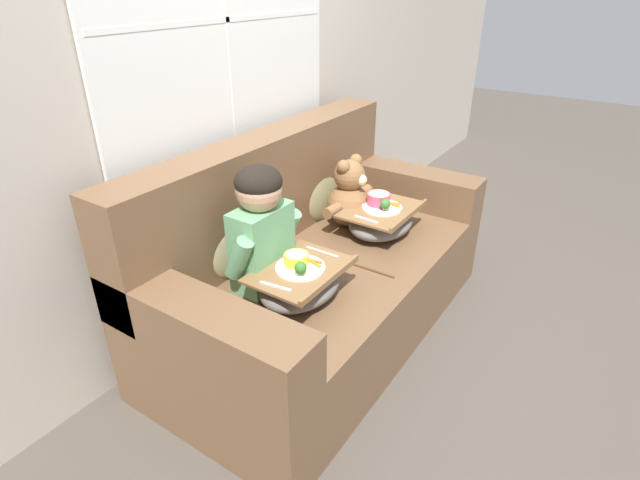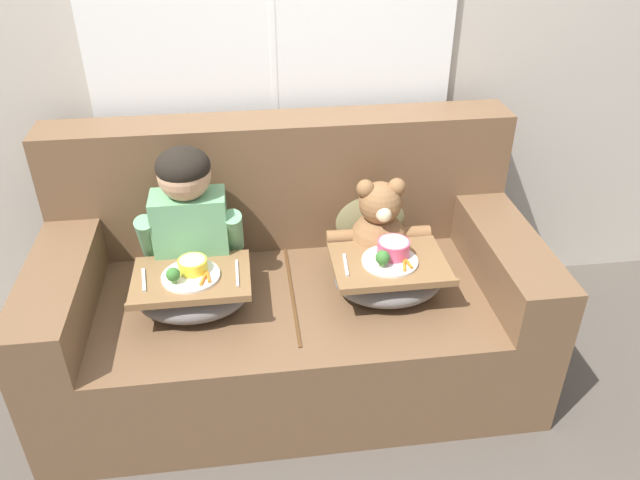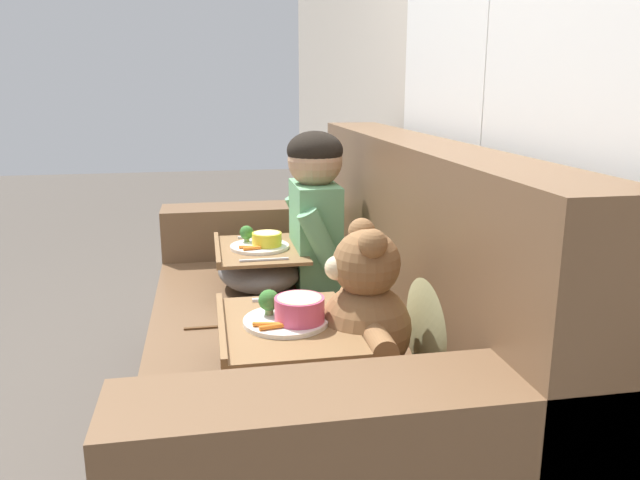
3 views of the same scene
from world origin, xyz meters
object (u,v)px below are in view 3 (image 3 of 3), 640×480
(couch, at_px, (327,347))
(lap_tray_teddy, at_px, (286,347))
(child_figure, at_px, (315,202))
(teddy_bear, at_px, (364,311))
(throw_pillow_behind_teddy, at_px, (439,305))
(throw_pillow_behind_child, at_px, (367,237))
(lap_tray_child, at_px, (260,266))

(couch, xyz_separation_m, lap_tray_teddy, (0.38, -0.18, 0.18))
(lap_tray_teddy, bearing_deg, child_figure, 164.69)
(child_figure, distance_m, teddy_bear, 0.77)
(throw_pillow_behind_teddy, relative_size, child_figure, 0.66)
(child_figure, bearing_deg, teddy_bear, -0.34)
(throw_pillow_behind_child, relative_size, lap_tray_teddy, 0.85)
(throw_pillow_behind_teddy, xyz_separation_m, lap_tray_child, (-0.76, -0.41, -0.09))
(lap_tray_child, bearing_deg, throw_pillow_behind_child, 89.99)
(teddy_bear, distance_m, lap_tray_teddy, 0.22)
(child_figure, xyz_separation_m, lap_tray_teddy, (0.76, -0.21, -0.23))
(lap_tray_teddy, bearing_deg, couch, 154.34)
(couch, distance_m, teddy_bear, 0.46)
(throw_pillow_behind_child, relative_size, lap_tray_child, 0.86)
(couch, relative_size, lap_tray_teddy, 4.41)
(teddy_bear, bearing_deg, child_figure, 179.66)
(throw_pillow_behind_teddy, relative_size, teddy_bear, 0.88)
(throw_pillow_behind_teddy, bearing_deg, child_figure, -165.15)
(couch, bearing_deg, child_figure, 176.17)
(lap_tray_teddy, bearing_deg, lap_tray_child, -179.95)
(throw_pillow_behind_teddy, bearing_deg, lap_tray_child, -151.63)
(throw_pillow_behind_child, relative_size, child_figure, 0.65)
(couch, distance_m, throw_pillow_behind_child, 0.52)
(throw_pillow_behind_teddy, height_order, lap_tray_teddy, throw_pillow_behind_teddy)
(lap_tray_teddy, bearing_deg, teddy_bear, 90.20)
(couch, bearing_deg, teddy_bear, 3.15)
(throw_pillow_behind_teddy, relative_size, lap_tray_teddy, 0.87)
(lap_tray_child, bearing_deg, couch, 25.77)
(child_figure, height_order, lap_tray_child, child_figure)
(couch, xyz_separation_m, child_figure, (-0.38, 0.03, 0.41))
(lap_tray_child, bearing_deg, teddy_bear, 15.06)
(throw_pillow_behind_child, distance_m, teddy_bear, 0.78)
(couch, height_order, throw_pillow_behind_child, couch)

